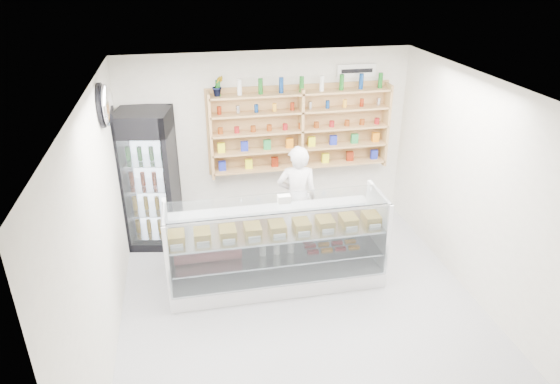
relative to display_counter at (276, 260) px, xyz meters
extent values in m
plane|color=#A8A7AC|center=(0.22, -0.69, -0.35)|extent=(5.00, 5.00, 0.00)
plane|color=white|center=(0.22, -0.69, 2.45)|extent=(5.00, 5.00, 0.00)
plane|color=silver|center=(0.22, 1.81, 1.05)|extent=(4.50, 0.00, 4.50)
plane|color=silver|center=(0.22, -3.19, 1.05)|extent=(4.50, 0.00, 4.50)
plane|color=silver|center=(-2.03, -0.69, 1.05)|extent=(0.00, 5.00, 5.00)
plane|color=silver|center=(2.47, -0.69, 1.05)|extent=(0.00, 5.00, 5.00)
cube|color=white|center=(0.00, -0.01, -0.23)|extent=(2.85, 0.81, 0.24)
cube|color=white|center=(0.00, 0.36, 0.19)|extent=(2.85, 0.05, 0.60)
cube|color=silver|center=(0.00, -0.01, 0.14)|extent=(2.73, 0.71, 0.02)
cube|color=silver|center=(0.00, -0.01, 0.49)|extent=(2.79, 0.74, 0.02)
cube|color=silver|center=(0.00, -0.40, 0.39)|extent=(2.79, 0.12, 0.99)
cube|color=silver|center=(0.00, -0.06, 0.89)|extent=(2.79, 0.56, 0.01)
imported|color=silver|center=(0.49, 0.86, 0.47)|extent=(0.65, 0.48, 1.63)
cube|color=black|center=(-1.63, 1.45, 0.70)|extent=(0.87, 0.86, 2.10)
cube|color=#250436|center=(-1.57, 1.11, 1.59)|extent=(0.73, 0.16, 0.29)
cube|color=silver|center=(-1.57, 1.10, 0.61)|extent=(0.62, 0.12, 1.66)
cube|color=tan|center=(-0.68, 1.65, 1.24)|extent=(0.04, 0.28, 1.33)
cube|color=tan|center=(0.72, 1.65, 1.24)|extent=(0.04, 0.28, 1.33)
cube|color=tan|center=(2.12, 1.65, 1.24)|extent=(0.04, 0.28, 1.33)
cube|color=tan|center=(0.72, 1.65, 0.65)|extent=(2.80, 0.28, 0.03)
cube|color=tan|center=(0.72, 1.65, 0.95)|extent=(2.80, 0.28, 0.03)
cube|color=tan|center=(0.72, 1.65, 1.25)|extent=(2.80, 0.28, 0.03)
cube|color=tan|center=(0.72, 1.65, 1.55)|extent=(2.80, 0.28, 0.03)
cube|color=tan|center=(0.72, 1.65, 1.83)|extent=(2.80, 0.28, 0.03)
imported|color=#1E6626|center=(-0.53, 1.65, 2.00)|extent=(0.19, 0.16, 0.30)
ellipsoid|color=silver|center=(-1.95, 0.51, 2.10)|extent=(0.15, 0.50, 0.50)
cube|color=white|center=(1.62, 1.78, 2.10)|extent=(0.62, 0.03, 0.20)
camera|label=1|loc=(-1.06, -5.57, 3.72)|focal=32.00mm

